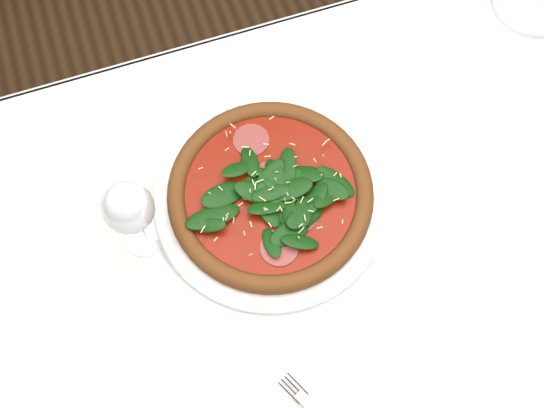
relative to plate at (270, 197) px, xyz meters
name	(u,v)px	position (x,y,z in m)	size (l,w,h in m)	color
ground	(297,318)	(0.05, -0.07, -0.76)	(6.00, 6.00, 0.00)	brown
dining_table	(310,246)	(0.05, -0.07, -0.11)	(1.21, 0.81, 0.75)	white
plate	(270,197)	(0.00, 0.00, 0.00)	(0.38, 0.38, 0.02)	white
pizza	(270,191)	(0.00, 0.00, 0.02)	(0.37, 0.37, 0.04)	brown
wine_glass	(129,209)	(-0.21, 0.00, 0.12)	(0.07, 0.07, 0.18)	white
saucer_far	(534,3)	(0.59, 0.21, 0.00)	(0.15, 0.15, 0.01)	white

